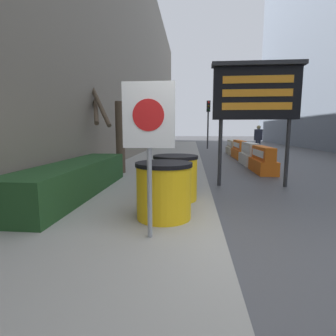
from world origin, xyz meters
The scene contains 16 objects.
ground_plane centered at (0.00, 0.00, 0.00)m, with size 120.00×120.00×0.00m, color #474749.
sidewalk_left centered at (-1.73, 0.00, 0.06)m, with size 3.47×56.00×0.13m.
building_left_facade centered at (-3.67, 9.80, 6.06)m, with size 0.40×50.40×12.11m.
hedge_strip centered at (-2.87, 2.20, 0.47)m, with size 0.90×4.20×0.68m.
bare_tree centered at (-2.75, 4.98, 1.51)m, with size 1.64×1.71×2.71m.
barrel_drum_foreground centered at (-0.85, 0.85, 0.56)m, with size 0.87×0.87×0.87m.
barrel_drum_middle centered at (-0.75, 1.96, 0.56)m, with size 0.87×0.87×0.87m.
warning_sign centered at (-0.95, 0.09, 1.49)m, with size 0.63×0.08×1.92m.
message_board centered at (1.17, 3.94, 2.39)m, with size 2.26×0.36×3.14m.
jersey_barrier_orange_far centered at (2.04, 6.31, 0.40)m, with size 0.61×1.83×0.91m.
jersey_barrier_white centered at (2.04, 8.46, 0.41)m, with size 0.62×1.85×0.94m.
jersey_barrier_orange_near centered at (2.04, 10.99, 0.41)m, with size 0.51×2.19×0.94m.
jersey_barrier_cream centered at (2.04, 13.47, 0.37)m, with size 0.56×1.97×0.85m.
traffic_cone_near centered at (2.04, 5.89, 0.36)m, with size 0.42×0.42×0.74m.
traffic_light_near_curb centered at (0.80, 17.94, 2.70)m, with size 0.28×0.45×3.71m.
pedestrian_worker centered at (3.57, 13.35, 1.04)m, with size 0.53×0.42×1.75m.
Camera 1 is at (-0.43, -3.05, 1.48)m, focal length 28.00 mm.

